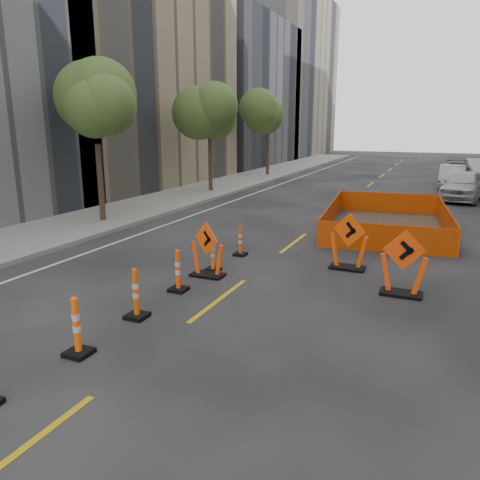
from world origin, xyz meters
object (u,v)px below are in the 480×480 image
at_px(chevron_sign_center, 349,241).
at_px(parked_car_far, 456,171).
at_px(parked_car_mid, 452,177).
at_px(channelizer_7, 240,240).
at_px(chevron_sign_left, 207,249).
at_px(channelizer_6, 213,254).
at_px(channelizer_5, 178,270).
at_px(channelizer_3, 76,326).
at_px(parked_car_near, 463,185).
at_px(channelizer_4, 136,293).
at_px(chevron_sign_right, 403,263).

xyz_separation_m(chevron_sign_center, parked_car_far, (3.10, 25.73, -0.16)).
bearing_deg(parked_car_mid, channelizer_7, -106.59).
bearing_deg(chevron_sign_left, channelizer_6, 121.78).
relative_size(channelizer_6, chevron_sign_left, 0.66).
xyz_separation_m(channelizer_6, chevron_sign_center, (3.48, 1.75, 0.32)).
distance_m(channelizer_6, chevron_sign_center, 3.91).
distance_m(channelizer_7, parked_car_far, 26.47).
xyz_separation_m(channelizer_5, channelizer_7, (0.12, 3.64, -0.05)).
xyz_separation_m(channelizer_3, chevron_sign_left, (0.06, 4.98, 0.21)).
distance_m(channelizer_3, parked_car_near, 23.52).
distance_m(channelizer_3, chevron_sign_left, 4.98).
bearing_deg(parked_car_near, parked_car_mid, 105.50).
height_order(channelizer_4, channelizer_5, channelizer_4).
bearing_deg(chevron_sign_right, chevron_sign_left, 173.22).
xyz_separation_m(channelizer_6, channelizer_7, (0.06, 1.82, -0.02)).
xyz_separation_m(channelizer_4, channelizer_7, (0.07, 5.46, -0.07)).
xyz_separation_m(channelizer_7, chevron_sign_left, (0.01, -2.30, 0.28)).
relative_size(chevron_sign_right, parked_car_mid, 0.37).
relative_size(channelizer_7, chevron_sign_right, 0.59).
bearing_deg(chevron_sign_center, channelizer_5, -113.43).
relative_size(channelizer_3, chevron_sign_right, 0.68).
bearing_deg(chevron_sign_right, channelizer_4, -157.33).
bearing_deg(chevron_sign_left, channelizer_5, -72.45).
relative_size(channelizer_6, channelizer_7, 1.04).
bearing_deg(channelizer_4, channelizer_6, 89.81).
bearing_deg(channelizer_4, parked_car_far, 78.03).
distance_m(chevron_sign_left, parked_car_near, 18.79).
bearing_deg(channelizer_6, chevron_sign_left, -81.33).
xyz_separation_m(channelizer_3, channelizer_7, (0.04, 7.28, -0.07)).
relative_size(channelizer_7, parked_car_mid, 0.22).
xyz_separation_m(channelizer_6, parked_car_far, (6.58, 27.47, 0.16)).
height_order(channelizer_3, parked_car_near, parked_car_near).
bearing_deg(chevron_sign_center, chevron_sign_right, -23.59).
height_order(chevron_sign_right, parked_car_mid, chevron_sign_right).
height_order(channelizer_5, channelizer_7, channelizer_5).
bearing_deg(channelizer_3, channelizer_4, 90.90).
distance_m(channelizer_3, parked_car_far, 33.58).
xyz_separation_m(channelizer_5, channelizer_6, (0.06, 1.82, -0.03)).
xyz_separation_m(channelizer_3, channelizer_6, (-0.02, 5.46, -0.05)).
relative_size(chevron_sign_left, parked_car_far, 0.33).
height_order(channelizer_4, chevron_sign_left, chevron_sign_left).
distance_m(channelizer_5, channelizer_7, 3.64).
height_order(channelizer_5, parked_car_near, parked_car_near).
relative_size(channelizer_4, chevron_sign_right, 0.68).
xyz_separation_m(chevron_sign_left, chevron_sign_center, (3.41, 2.23, 0.06)).
bearing_deg(parked_car_far, channelizer_4, -100.17).
bearing_deg(parked_car_far, parked_car_near, -86.87).
bearing_deg(channelizer_3, chevron_sign_left, 89.35).
bearing_deg(channelizer_5, parked_car_mid, 75.30).
relative_size(parked_car_mid, parked_car_far, 0.97).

